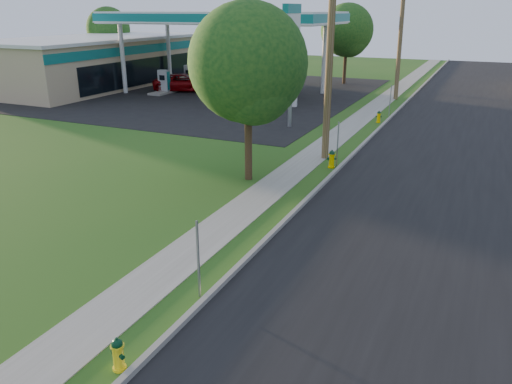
# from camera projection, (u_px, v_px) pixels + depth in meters

# --- Properties ---
(road) EXTENTS (8.00, 120.00, 0.02)m
(road) POSITION_uv_depth(u_px,v_px,m) (415.00, 235.00, 15.37)
(road) COLOR black
(road) RESTS_ON ground
(curb) EXTENTS (0.15, 120.00, 0.15)m
(curb) POSITION_uv_depth(u_px,v_px,m) (294.00, 212.00, 16.92)
(curb) COLOR gray
(curb) RESTS_ON ground
(sidewalk) EXTENTS (1.50, 120.00, 0.03)m
(sidewalk) POSITION_uv_depth(u_px,v_px,m) (248.00, 206.00, 17.63)
(sidewalk) COLOR gray
(sidewalk) RESTS_ON ground
(forecourt) EXTENTS (26.00, 28.00, 0.02)m
(forecourt) POSITION_uv_depth(u_px,v_px,m) (203.00, 92.00, 42.19)
(forecourt) COLOR black
(forecourt) RESTS_ON ground
(utility_pole_mid) EXTENTS (1.40, 0.32, 9.80)m
(utility_pole_mid) POSITION_uv_depth(u_px,v_px,m) (330.00, 49.00, 21.65)
(utility_pole_mid) COLOR brown
(utility_pole_mid) RESTS_ON ground
(utility_pole_far) EXTENTS (1.40, 0.32, 9.50)m
(utility_pole_far) POSITION_uv_depth(u_px,v_px,m) (401.00, 34.00, 37.05)
(utility_pole_far) COLOR brown
(utility_pole_far) RESTS_ON ground
(sign_post_near) EXTENTS (0.05, 0.04, 2.00)m
(sign_post_near) POSITION_uv_depth(u_px,v_px,m) (198.00, 260.00, 11.76)
(sign_post_near) COLOR gray
(sign_post_near) RESTS_ON ground
(sign_post_mid) EXTENTS (0.05, 0.04, 2.00)m
(sign_post_mid) POSITION_uv_depth(u_px,v_px,m) (338.00, 144.00, 21.82)
(sign_post_mid) COLOR gray
(sign_post_mid) RESTS_ON ground
(sign_post_far) EXTENTS (0.05, 0.04, 2.00)m
(sign_post_far) POSITION_uv_depth(u_px,v_px,m) (390.00, 101.00, 32.22)
(sign_post_far) COLOR gray
(sign_post_far) RESTS_ON ground
(gas_canopy) EXTENTS (18.18, 9.18, 6.40)m
(gas_canopy) POSITION_uv_depth(u_px,v_px,m) (222.00, 18.00, 39.38)
(gas_canopy) COLOR silver
(gas_canopy) RESTS_ON ground
(fuel_pump_nw) EXTENTS (1.20, 3.20, 1.90)m
(fuel_pump_nw) POSITION_uv_depth(u_px,v_px,m) (164.00, 84.00, 41.22)
(fuel_pump_nw) COLOR gray
(fuel_pump_nw) RESTS_ON ground
(fuel_pump_ne) EXTENTS (1.20, 3.20, 1.90)m
(fuel_pump_ne) POSITION_uv_depth(u_px,v_px,m) (264.00, 91.00, 37.68)
(fuel_pump_ne) COLOR gray
(fuel_pump_ne) RESTS_ON ground
(fuel_pump_sw) EXTENTS (1.20, 3.20, 1.90)m
(fuel_pump_sw) POSITION_uv_depth(u_px,v_px,m) (190.00, 79.00, 44.63)
(fuel_pump_sw) COLOR gray
(fuel_pump_sw) RESTS_ON ground
(fuel_pump_se) EXTENTS (1.20, 3.20, 1.90)m
(fuel_pump_se) POSITION_uv_depth(u_px,v_px,m) (283.00, 85.00, 41.10)
(fuel_pump_se) COLOR gray
(fuel_pump_se) RESTS_ON ground
(convenience_store) EXTENTS (10.40, 22.40, 4.25)m
(convenience_store) POSITION_uv_depth(u_px,v_px,m) (99.00, 61.00, 45.78)
(convenience_store) COLOR tan
(convenience_store) RESTS_ON ground
(price_pylon) EXTENTS (0.34, 2.04, 6.85)m
(price_pylon) POSITION_uv_depth(u_px,v_px,m) (292.00, 31.00, 27.70)
(price_pylon) COLOR gray
(price_pylon) RESTS_ON ground
(tree_verge) EXTENTS (4.57, 4.57, 6.93)m
(tree_verge) POSITION_uv_depth(u_px,v_px,m) (249.00, 68.00, 18.86)
(tree_verge) COLOR #362213
(tree_verge) RESTS_ON ground
(tree_lot) EXTENTS (4.73, 4.73, 7.16)m
(tree_lot) POSITION_uv_depth(u_px,v_px,m) (348.00, 32.00, 45.12)
(tree_lot) COLOR #362213
(tree_lot) RESTS_ON ground
(tree_back) EXTENTS (4.54, 4.54, 6.88)m
(tree_back) POSITION_uv_depth(u_px,v_px,m) (109.00, 31.00, 52.97)
(tree_back) COLOR #362213
(tree_back) RESTS_ON ground
(hydrant_near) EXTENTS (0.37, 0.33, 0.72)m
(hydrant_near) POSITION_uv_depth(u_px,v_px,m) (118.00, 354.00, 9.53)
(hydrant_near) COLOR yellow
(hydrant_near) RESTS_ON ground
(hydrant_mid) EXTENTS (0.42, 0.38, 0.81)m
(hydrant_mid) POSITION_uv_depth(u_px,v_px,m) (332.00, 159.00, 21.82)
(hydrant_mid) COLOR #F3C700
(hydrant_mid) RESTS_ON ground
(hydrant_far) EXTENTS (0.38, 0.34, 0.73)m
(hydrant_far) POSITION_uv_depth(u_px,v_px,m) (379.00, 117.00, 30.60)
(hydrant_far) COLOR #FFCD00
(hydrant_far) RESTS_ON ground
(car_red) EXTENTS (5.80, 4.40, 1.46)m
(car_red) POSITION_uv_depth(u_px,v_px,m) (185.00, 83.00, 42.20)
(car_red) COLOR #730306
(car_red) RESTS_ON ground
(car_silver) EXTENTS (4.33, 1.76, 1.47)m
(car_silver) POSITION_uv_depth(u_px,v_px,m) (271.00, 87.00, 39.82)
(car_silver) COLOR #A4A6AB
(car_silver) RESTS_ON ground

